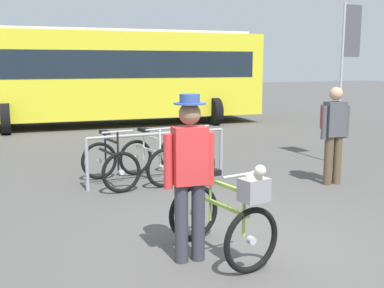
{
  "coord_description": "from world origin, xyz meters",
  "views": [
    {
      "loc": [
        -2.59,
        -4.23,
        2.01
      ],
      "look_at": [
        -0.2,
        1.18,
        1.0
      ],
      "focal_mm": 43.86,
      "sensor_mm": 36.0,
      "label": 1
    }
  ],
  "objects_px": {
    "featured_bicycle": "(228,214)",
    "person_with_featured_bike": "(190,171)",
    "racked_bike_teal": "(186,157)",
    "bus_distant": "(110,72)",
    "pedestrian_with_backpack": "(334,129)",
    "banner_flag": "(348,53)",
    "racked_bike_black": "(110,164)",
    "racked_bike_white": "(149,160)"
  },
  "relations": [
    {
      "from": "racked_bike_black",
      "to": "person_with_featured_bike",
      "type": "bearing_deg",
      "value": -89.84
    },
    {
      "from": "person_with_featured_bike",
      "to": "bus_distant",
      "type": "relative_size",
      "value": 0.17
    },
    {
      "from": "racked_bike_white",
      "to": "featured_bicycle",
      "type": "distance_m",
      "value": 3.49
    },
    {
      "from": "racked_bike_teal",
      "to": "featured_bicycle",
      "type": "relative_size",
      "value": 0.87
    },
    {
      "from": "racked_bike_teal",
      "to": "bus_distant",
      "type": "distance_m",
      "value": 7.97
    },
    {
      "from": "racked_bike_white",
      "to": "pedestrian_with_backpack",
      "type": "height_order",
      "value": "pedestrian_with_backpack"
    },
    {
      "from": "racked_bike_teal",
      "to": "featured_bicycle",
      "type": "distance_m",
      "value": 3.65
    },
    {
      "from": "pedestrian_with_backpack",
      "to": "racked_bike_black",
      "type": "bearing_deg",
      "value": 158.08
    },
    {
      "from": "featured_bicycle",
      "to": "person_with_featured_bike",
      "type": "distance_m",
      "value": 0.61
    },
    {
      "from": "bus_distant",
      "to": "pedestrian_with_backpack",
      "type": "bearing_deg",
      "value": -81.03
    },
    {
      "from": "featured_bicycle",
      "to": "banner_flag",
      "type": "bearing_deg",
      "value": 36.71
    },
    {
      "from": "racked_bike_white",
      "to": "racked_bike_teal",
      "type": "bearing_deg",
      "value": 2.33
    },
    {
      "from": "racked_bike_teal",
      "to": "pedestrian_with_backpack",
      "type": "xyz_separation_m",
      "value": [
        2.07,
        -1.45,
        0.57
      ]
    },
    {
      "from": "racked_bike_teal",
      "to": "bus_distant",
      "type": "height_order",
      "value": "bus_distant"
    },
    {
      "from": "person_with_featured_bike",
      "to": "pedestrian_with_backpack",
      "type": "xyz_separation_m",
      "value": [
        3.46,
        1.93,
        -0.01
      ]
    },
    {
      "from": "racked_bike_teal",
      "to": "banner_flag",
      "type": "bearing_deg",
      "value": -3.51
    },
    {
      "from": "featured_bicycle",
      "to": "person_with_featured_bike",
      "type": "xyz_separation_m",
      "value": [
        -0.37,
        0.12,
        0.46
      ]
    },
    {
      "from": "racked_bike_black",
      "to": "pedestrian_with_backpack",
      "type": "relative_size",
      "value": 0.72
    },
    {
      "from": "racked_bike_teal",
      "to": "bus_distant",
      "type": "relative_size",
      "value": 0.11
    },
    {
      "from": "racked_bike_black",
      "to": "bus_distant",
      "type": "bearing_deg",
      "value": 75.73
    },
    {
      "from": "person_with_featured_bike",
      "to": "racked_bike_white",
      "type": "bearing_deg",
      "value": 78.37
    },
    {
      "from": "racked_bike_white",
      "to": "featured_bicycle",
      "type": "height_order",
      "value": "featured_bicycle"
    },
    {
      "from": "racked_bike_black",
      "to": "featured_bicycle",
      "type": "distance_m",
      "value": 3.47
    },
    {
      "from": "pedestrian_with_backpack",
      "to": "bus_distant",
      "type": "bearing_deg",
      "value": 98.97
    },
    {
      "from": "racked_bike_white",
      "to": "pedestrian_with_backpack",
      "type": "bearing_deg",
      "value": -27.22
    },
    {
      "from": "featured_bicycle",
      "to": "person_with_featured_bike",
      "type": "height_order",
      "value": "person_with_featured_bike"
    },
    {
      "from": "racked_bike_white",
      "to": "person_with_featured_bike",
      "type": "relative_size",
      "value": 0.7
    },
    {
      "from": "racked_bike_teal",
      "to": "pedestrian_with_backpack",
      "type": "height_order",
      "value": "pedestrian_with_backpack"
    },
    {
      "from": "person_with_featured_bike",
      "to": "bus_distant",
      "type": "distance_m",
      "value": 11.41
    },
    {
      "from": "banner_flag",
      "to": "featured_bicycle",
      "type": "bearing_deg",
      "value": -143.29
    },
    {
      "from": "pedestrian_with_backpack",
      "to": "banner_flag",
      "type": "distance_m",
      "value": 2.23
    },
    {
      "from": "featured_bicycle",
      "to": "bus_distant",
      "type": "distance_m",
      "value": 11.51
    },
    {
      "from": "person_with_featured_bike",
      "to": "racked_bike_teal",
      "type": "bearing_deg",
      "value": 67.67
    },
    {
      "from": "featured_bicycle",
      "to": "racked_bike_white",
      "type": "bearing_deg",
      "value": 84.78
    },
    {
      "from": "racked_bike_teal",
      "to": "banner_flag",
      "type": "height_order",
      "value": "banner_flag"
    },
    {
      "from": "person_with_featured_bike",
      "to": "pedestrian_with_backpack",
      "type": "height_order",
      "value": "person_with_featured_bike"
    },
    {
      "from": "racked_bike_teal",
      "to": "banner_flag",
      "type": "xyz_separation_m",
      "value": [
        3.4,
        -0.21,
        1.86
      ]
    },
    {
      "from": "pedestrian_with_backpack",
      "to": "banner_flag",
      "type": "relative_size",
      "value": 0.51
    },
    {
      "from": "racked_bike_teal",
      "to": "bus_distant",
      "type": "bearing_deg",
      "value": 85.57
    },
    {
      "from": "pedestrian_with_backpack",
      "to": "person_with_featured_bike",
      "type": "bearing_deg",
      "value": -150.85
    },
    {
      "from": "person_with_featured_bike",
      "to": "banner_flag",
      "type": "distance_m",
      "value": 5.89
    },
    {
      "from": "racked_bike_teal",
      "to": "pedestrian_with_backpack",
      "type": "distance_m",
      "value": 2.59
    }
  ]
}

